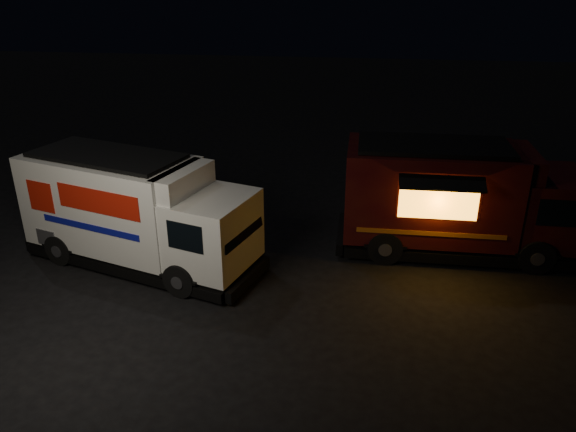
# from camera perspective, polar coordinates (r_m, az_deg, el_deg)

# --- Properties ---
(ground) EXTENTS (80.00, 80.00, 0.00)m
(ground) POSITION_cam_1_polar(r_m,az_deg,el_deg) (14.68, -6.48, -7.06)
(ground) COLOR black
(ground) RESTS_ON ground
(white_truck) EXTENTS (7.10, 4.17, 3.05)m
(white_truck) POSITION_cam_1_polar(r_m,az_deg,el_deg) (15.53, -14.83, 0.38)
(white_truck) COLOR silver
(white_truck) RESTS_ON ground
(red_truck) EXTENTS (6.79, 2.50, 3.16)m
(red_truck) POSITION_cam_1_polar(r_m,az_deg,el_deg) (16.46, 17.16, 1.67)
(red_truck) COLOR #3A100A
(red_truck) RESTS_ON ground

